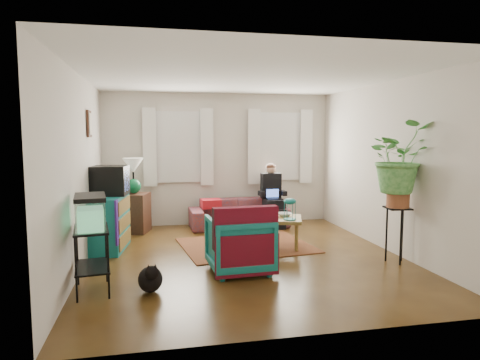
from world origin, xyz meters
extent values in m
cube|color=#4F2B14|center=(0.00, 0.00, 0.00)|extent=(4.50, 5.00, 0.01)
cube|color=white|center=(0.00, 0.00, 2.60)|extent=(4.50, 5.00, 0.01)
cube|color=silver|center=(0.00, 2.50, 1.30)|extent=(4.50, 0.01, 2.60)
cube|color=silver|center=(0.00, -2.50, 1.30)|extent=(4.50, 0.01, 2.60)
cube|color=silver|center=(-2.25, 0.00, 1.30)|extent=(0.01, 5.00, 2.60)
cube|color=silver|center=(2.25, 0.00, 1.30)|extent=(0.01, 5.00, 2.60)
cube|color=white|center=(-0.80, 2.48, 1.55)|extent=(1.08, 0.04, 1.38)
cube|color=white|center=(1.25, 2.48, 1.55)|extent=(1.08, 0.04, 1.38)
cube|color=white|center=(-0.80, 2.40, 1.55)|extent=(1.36, 0.06, 1.50)
cube|color=white|center=(1.25, 2.40, 1.55)|extent=(1.36, 0.06, 1.50)
cube|color=#3D2616|center=(-2.21, 0.85, 1.95)|extent=(0.04, 0.32, 0.40)
cube|color=brown|center=(0.15, 0.65, 0.01)|extent=(2.19, 1.84, 0.01)
imported|color=brown|center=(0.31, 2.05, 0.37)|extent=(1.89, 0.79, 0.73)
cube|color=#422919|center=(-1.65, 2.03, 0.36)|extent=(0.62, 0.62, 0.72)
cube|color=#105264|center=(-1.99, 0.85, 0.43)|extent=(0.60, 1.00, 0.85)
cube|color=black|center=(-1.96, 0.94, 1.08)|extent=(0.58, 0.54, 0.45)
cube|color=black|center=(-2.00, -0.97, 0.37)|extent=(0.45, 0.70, 0.74)
cube|color=#7FD899|center=(-2.00, -0.97, 0.93)|extent=(0.41, 0.64, 0.39)
ellipsoid|color=black|center=(-1.36, -1.13, 0.18)|extent=(0.32, 0.45, 0.36)
imported|color=#135D72|center=(-0.21, -0.60, 0.40)|extent=(0.83, 0.78, 0.81)
cube|color=#9E0A0A|center=(-0.19, -0.91, 0.57)|extent=(0.82, 0.23, 0.67)
cube|color=brown|center=(0.42, 0.53, 0.24)|extent=(1.31, 0.98, 0.48)
imported|color=white|center=(0.14, 0.52, 0.53)|extent=(0.17, 0.17, 0.10)
imported|color=beige|center=(0.41, 0.34, 0.53)|extent=(0.13, 0.13, 0.10)
imported|color=white|center=(0.76, 0.53, 0.51)|extent=(0.29, 0.29, 0.06)
cylinder|color=#B21414|center=(0.17, 0.79, 0.50)|extent=(0.46, 0.46, 0.04)
cube|color=black|center=(2.02, -0.65, 0.39)|extent=(0.37, 0.37, 0.79)
imported|color=#599947|center=(2.02, -0.65, 1.33)|extent=(0.97, 0.87, 1.00)
camera|label=1|loc=(-1.30, -5.95, 1.78)|focal=32.00mm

